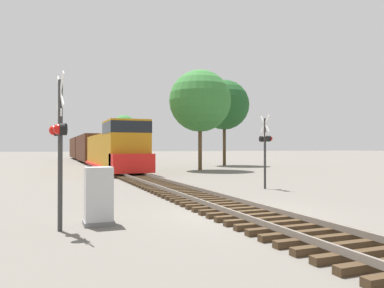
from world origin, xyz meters
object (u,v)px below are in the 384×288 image
Objects in this scene: freight_train at (92,149)px; crossing_signal_far at (265,144)px; tree_far_right at (200,101)px; tree_deep_background at (124,128)px; tree_mid_background at (224,105)px; crossing_signal_near at (59,138)px; relay_cabinet at (99,196)px.

freight_train reaches higher than crossing_signal_far.
tree_far_right is 32.71m from tree_deep_background.
tree_far_right reaches higher than freight_train.
crossing_signal_far is at bearing -111.35° from tree_mid_background.
tree_deep_background is at bearing 60.24° from freight_train.
crossing_signal_near is at bearing 125.75° from crossing_signal_far.
freight_train is at bearing 10.78° from crossing_signal_far.
crossing_signal_far is at bearing -92.37° from tree_deep_background.
crossing_signal_near is at bearing -120.47° from tree_far_right.
tree_mid_background is at bearing -18.03° from crossing_signal_far.
freight_train reaches higher than crossing_signal_near.
freight_train is 34.15× the size of relay_cabinet.
crossing_signal_near is at bearing -102.60° from tree_deep_background.
tree_far_right is at bearing -69.67° from freight_train.
relay_cabinet is 0.21× the size of tree_deep_background.
freight_train is 13.50× the size of crossing_signal_near.
tree_far_right is at bearing -129.56° from tree_mid_background.
relay_cabinet is (-9.26, -6.11, -1.55)m from crossing_signal_far.
tree_far_right reaches higher than relay_cabinet.
tree_deep_background is at bearing 0.95° from crossing_signal_far.
tree_deep_background is at bearing 78.35° from relay_cabinet.
tree_mid_background reaches higher than crossing_signal_near.
tree_deep_background is at bearing 159.79° from crossing_signal_near.
tree_mid_background reaches higher than tree_far_right.
relay_cabinet is 0.16× the size of tree_mid_background.
crossing_signal_far is at bearing -100.33° from tree_far_right.
relay_cabinet is 56.03m from tree_deep_background.
crossing_signal_near is 1.06× the size of crossing_signal_far.
tree_mid_background is (13.99, -13.16, 5.25)m from freight_train.
tree_mid_background reaches higher than relay_cabinet.
crossing_signal_near is (-5.51, -43.21, 0.40)m from freight_train.
freight_train is 36.98m from crossing_signal_far.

